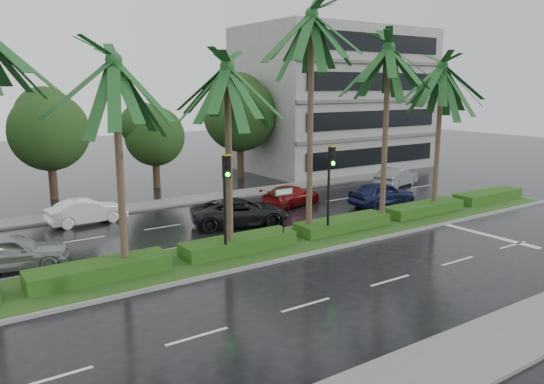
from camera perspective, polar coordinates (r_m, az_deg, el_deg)
ground at (r=24.05m, az=3.86°, el=-5.98°), size 120.00×120.00×0.00m
near_sidewalk at (r=17.73m, az=25.28°, el=-13.37°), size 40.00×2.40×0.12m
far_sidewalk at (r=33.97m, az=-8.74°, el=-0.85°), size 40.00×2.00×0.12m
median at (r=24.79m, az=2.43°, el=-5.25°), size 36.00×4.00×0.15m
hedge at (r=24.68m, az=2.44°, el=-4.42°), size 35.20×1.40×0.60m
lane_markings at (r=25.67m, az=9.81°, el=-4.99°), size 34.00×13.06×0.01m
palm_row at (r=23.06m, az=0.01°, el=13.75°), size 26.30×4.20×10.93m
signal_median_left at (r=21.39m, az=-4.99°, el=0.10°), size 0.34×0.42×4.36m
signal_median_right at (r=24.51m, az=6.28°, el=1.52°), size 0.34×0.42×4.36m
street_sign at (r=23.30m, az=1.26°, el=-1.12°), size 0.95×0.09×2.60m
bg_trees at (r=38.27m, az=-13.17°, el=7.39°), size 32.83×5.68×8.21m
building at (r=47.69m, az=6.70°, el=9.88°), size 16.00×10.00×12.00m
car_silver at (r=23.38m, az=-26.33°, el=-5.79°), size 2.72×4.62×1.48m
car_white at (r=29.59m, az=-19.31°, el=-1.98°), size 1.63×4.10×1.33m
car_darkgrey at (r=27.61m, az=-3.44°, el=-2.17°), size 3.84×5.60×1.42m
car_red at (r=32.19m, az=2.12°, el=-0.38°), size 2.76×4.56×1.24m
car_blue at (r=32.78m, az=11.75°, el=-0.19°), size 1.94×4.40×1.47m
car_grey at (r=39.35m, az=13.23°, el=1.58°), size 2.54×4.41×1.37m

